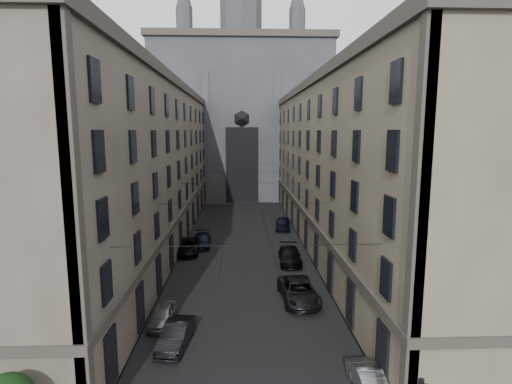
{
  "coord_description": "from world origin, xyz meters",
  "views": [
    {
      "loc": [
        -0.37,
        -9.88,
        13.35
      ],
      "look_at": [
        0.58,
        13.96,
        9.68
      ],
      "focal_mm": 28.0,
      "sensor_mm": 36.0,
      "label": 1
    }
  ],
  "objects": [
    {
      "name": "sidewalk_left",
      "position": [
        -10.5,
        36.0,
        0.07
      ],
      "size": [
        7.0,
        80.0,
        0.15
      ],
      "primitive_type": "cube",
      "color": "#383533",
      "rests_on": "ground"
    },
    {
      "name": "sidewalk_right",
      "position": [
        10.5,
        36.0,
        0.07
      ],
      "size": [
        7.0,
        80.0,
        0.15
      ],
      "primitive_type": "cube",
      "color": "#383533",
      "rests_on": "ground"
    },
    {
      "name": "building_left",
      "position": [
        -13.44,
        36.0,
        9.34
      ],
      "size": [
        13.6,
        60.6,
        18.85
      ],
      "color": "#484137",
      "rests_on": "ground"
    },
    {
      "name": "building_right",
      "position": [
        13.44,
        36.0,
        9.34
      ],
      "size": [
        13.6,
        60.6,
        18.85
      ],
      "color": "brown",
      "rests_on": "ground"
    },
    {
      "name": "gothic_tower",
      "position": [
        0.0,
        74.96,
        17.8
      ],
      "size": [
        35.0,
        23.0,
        58.0
      ],
      "color": "#2D2D33",
      "rests_on": "ground"
    },
    {
      "name": "tram_wires",
      "position": [
        0.0,
        35.63,
        7.25
      ],
      "size": [
        14.0,
        60.0,
        0.43
      ],
      "color": "black",
      "rests_on": "ground"
    },
    {
      "name": "car_left_near",
      "position": [
        -5.81,
        16.47,
        0.64
      ],
      "size": [
        1.62,
        3.79,
        1.28
      ],
      "primitive_type": "imported",
      "rotation": [
        0.0,
        0.0,
        -0.03
      ],
      "color": "slate",
      "rests_on": "ground"
    },
    {
      "name": "car_left_midnear",
      "position": [
        -4.45,
        13.59,
        0.72
      ],
      "size": [
        2.05,
        4.51,
        1.44
      ],
      "primitive_type": "imported",
      "rotation": [
        0.0,
        0.0,
        -0.12
      ],
      "color": "black",
      "rests_on": "ground"
    },
    {
      "name": "car_left_midfar",
      "position": [
        -6.15,
        32.9,
        0.78
      ],
      "size": [
        2.64,
        5.62,
        1.55
      ],
      "primitive_type": "imported",
      "rotation": [
        0.0,
        0.0,
        -0.01
      ],
      "color": "black",
      "rests_on": "ground"
    },
    {
      "name": "car_left_far",
      "position": [
        -4.89,
        35.42,
        0.72
      ],
      "size": [
        2.16,
        5.03,
        1.44
      ],
      "primitive_type": "imported",
      "rotation": [
        0.0,
        0.0,
        0.03
      ],
      "color": "black",
      "rests_on": "ground"
    },
    {
      "name": "car_right_near",
      "position": [
        6.2,
        8.48,
        0.64
      ],
      "size": [
        1.62,
        3.95,
        1.27
      ],
      "primitive_type": "imported",
      "rotation": [
        0.0,
        0.0,
        0.07
      ],
      "color": "slate",
      "rests_on": "ground"
    },
    {
      "name": "car_right_midnear",
      "position": [
        4.2,
        19.88,
        0.82
      ],
      "size": [
        3.07,
        6.03,
        1.63
      ],
      "primitive_type": "imported",
      "rotation": [
        0.0,
        0.0,
        0.06
      ],
      "color": "black",
      "rests_on": "ground"
    },
    {
      "name": "car_right_midfar",
      "position": [
        4.65,
        29.11,
        0.78
      ],
      "size": [
        2.43,
        5.47,
        1.56
      ],
      "primitive_type": "imported",
      "rotation": [
        0.0,
        0.0,
        -0.04
      ],
      "color": "black",
      "rests_on": "ground"
    },
    {
      "name": "car_right_far",
      "position": [
        5.41,
        43.05,
        0.82
      ],
      "size": [
        2.48,
        5.02,
        1.64
      ],
      "primitive_type": "imported",
      "rotation": [
        0.0,
        0.0,
        -0.12
      ],
      "color": "black",
      "rests_on": "ground"
    }
  ]
}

